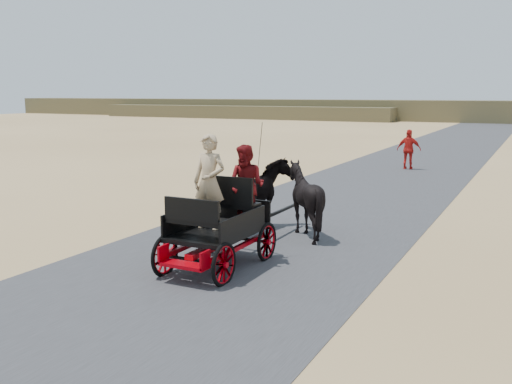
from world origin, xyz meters
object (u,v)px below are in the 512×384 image
at_px(carriage, 218,248).
at_px(pedestrian, 409,149).
at_px(horse_right, 305,200).
at_px(horse_left, 262,196).

distance_m(carriage, pedestrian, 15.82).
height_order(carriage, horse_right, horse_right).
xyz_separation_m(horse_right, pedestrian, (-0.35, 12.81, 0.01)).
xyz_separation_m(horse_left, pedestrian, (0.75, 12.81, 0.02)).
distance_m(horse_left, pedestrian, 12.83).
xyz_separation_m(horse_left, horse_right, (1.10, 0.00, 0.00)).
bearing_deg(horse_left, horse_right, -180.00).
bearing_deg(pedestrian, horse_left, 82.65).
height_order(carriage, pedestrian, pedestrian).
relative_size(carriage, horse_left, 1.20).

